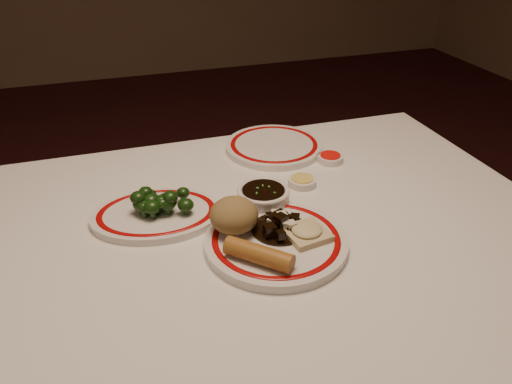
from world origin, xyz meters
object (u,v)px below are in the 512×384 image
object	(u,v)px
fried_wonton	(307,232)
broccoli_plate	(157,214)
rice_mound	(234,215)
soy_bowl	(263,198)
main_plate	(276,242)
stirfry_heap	(279,224)
dining_table	(264,265)
broccoli_pile	(158,201)
spring_roll	(259,254)

from	to	relation	value
fried_wonton	broccoli_plate	size ratio (longest dim) A/B	0.30
rice_mound	soy_bowl	xyz separation A→B (m)	(0.09, 0.09, -0.03)
main_plate	rice_mound	xyz separation A→B (m)	(-0.07, 0.05, 0.04)
main_plate	broccoli_plate	distance (m)	0.26
stirfry_heap	broccoli_plate	distance (m)	0.25
dining_table	main_plate	xyz separation A→B (m)	(0.00, -0.06, 0.10)
stirfry_heap	broccoli_pile	world-z (taller)	broccoli_pile
broccoli_plate	broccoli_pile	distance (m)	0.03
dining_table	broccoli_plate	distance (m)	0.24
dining_table	spring_roll	distance (m)	0.18
broccoli_pile	soy_bowl	world-z (taller)	broccoli_pile
fried_wonton	spring_roll	bearing A→B (deg)	-157.41
spring_roll	dining_table	bearing A→B (deg)	21.66
main_plate	stirfry_heap	bearing A→B (deg)	60.29
rice_mound	stirfry_heap	size ratio (longest dim) A/B	0.86
dining_table	fried_wonton	distance (m)	0.15
stirfry_heap	main_plate	bearing A→B (deg)	-119.71
stirfry_heap	broccoli_pile	bearing A→B (deg)	147.13
dining_table	fried_wonton	bearing A→B (deg)	-51.59
fried_wonton	stirfry_heap	distance (m)	0.06
broccoli_pile	broccoli_plate	bearing A→B (deg)	154.63
dining_table	broccoli_pile	bearing A→B (deg)	152.37
broccoli_pile	dining_table	bearing A→B (deg)	-27.63
dining_table	stirfry_heap	xyz separation A→B (m)	(0.02, -0.03, 0.12)
rice_mound	stirfry_heap	world-z (taller)	rice_mound
stirfry_heap	broccoli_plate	size ratio (longest dim) A/B	0.37
dining_table	stirfry_heap	world-z (taller)	stirfry_heap
main_plate	broccoli_pile	bearing A→B (deg)	139.97
dining_table	soy_bowl	world-z (taller)	soy_bowl
broccoli_plate	soy_bowl	bearing A→B (deg)	-6.63
rice_mound	broccoli_plate	world-z (taller)	rice_mound
spring_roll	soy_bowl	world-z (taller)	spring_roll
dining_table	broccoli_plate	xyz separation A→B (m)	(-0.20, 0.10, 0.10)
main_plate	fried_wonton	world-z (taller)	fried_wonton
broccoli_pile	fried_wonton	bearing A→B (deg)	-34.81
spring_roll	main_plate	bearing A→B (deg)	1.90
rice_mound	soy_bowl	distance (m)	0.13
broccoli_pile	main_plate	bearing A→B (deg)	-40.03
stirfry_heap	broccoli_pile	size ratio (longest dim) A/B	0.89
spring_roll	soy_bowl	bearing A→B (deg)	23.94
stirfry_heap	rice_mound	bearing A→B (deg)	164.04
broccoli_pile	rice_mound	bearing A→B (deg)	-41.27
main_plate	stirfry_heap	size ratio (longest dim) A/B	3.13
fried_wonton	dining_table	bearing A→B (deg)	128.41
broccoli_plate	stirfry_heap	bearing A→B (deg)	-32.72
main_plate	rice_mound	world-z (taller)	rice_mound
rice_mound	stirfry_heap	distance (m)	0.09
fried_wonton	broccoli_pile	xyz separation A→B (m)	(-0.25, 0.17, 0.01)
spring_roll	broccoli_pile	size ratio (longest dim) A/B	1.02
broccoli_plate	broccoli_pile	xyz separation A→B (m)	(0.00, -0.00, 0.03)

